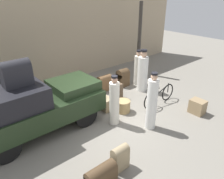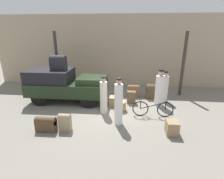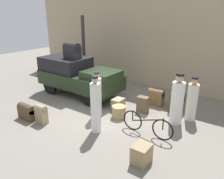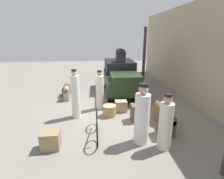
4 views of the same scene
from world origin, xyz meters
TOP-DOWN VIEW (x-y plane):
  - ground_plane at (0.00, 0.00)m, footprint 30.00×30.00m
  - station_building_facade at (0.00, 4.08)m, footprint 16.00×0.15m
  - canopy_pillar_left at (-3.22, 2.42)m, footprint 0.17×0.17m
  - truck at (-2.31, 0.93)m, footprint 3.95×1.70m
  - bicycle at (2.01, -0.44)m, footprint 1.73×0.04m
  - wicker_basket at (0.61, 0.07)m, footprint 0.51×0.51m
  - porter_with_bicycle at (2.46, 0.84)m, footprint 0.43×0.43m
  - porter_carrying_trunk at (0.59, -1.21)m, footprint 0.32×0.32m
  - conductor_in_dark_uniform at (-0.12, -0.28)m, footprint 0.32×0.32m
  - porter_lifting_near_truck at (2.80, 1.41)m, footprint 0.37×0.37m
  - trunk_barrel_dark at (2.16, 1.73)m, footprint 0.49×0.43m
  - suitcase_black_upright at (1.11, 0.96)m, footprint 0.42×0.28m
  - trunk_large_brown at (-2.01, -1.99)m, footprint 0.73×0.31m
  - trunk_wicker_pale at (2.53, -1.73)m, footprint 0.41×0.51m
  - suitcase_tan_flat at (0.23, 0.57)m, footprint 0.38×0.49m
  - trunk_umber_medium at (-1.33, -1.87)m, footprint 0.44×0.24m
  - suitcase_small_leather at (1.23, 1.87)m, footprint 0.63×0.31m
  - trunk_on_truck_roof at (-2.54, 0.93)m, footprint 0.75×0.44m

SIDE VIEW (x-z plane):
  - ground_plane at x=0.00m, z-range 0.00..0.00m
  - wicker_basket at x=0.61m, z-range 0.00..0.43m
  - suitcase_tan_flat at x=0.23m, z-range 0.00..0.46m
  - trunk_wicker_pale at x=2.53m, z-range 0.00..0.50m
  - trunk_large_brown at x=-2.01m, z-range 0.01..0.58m
  - suitcase_black_upright at x=1.11m, z-range 0.00..0.62m
  - bicycle at x=2.01m, z-range -0.01..0.72m
  - trunk_umber_medium at x=-1.33m, z-range 0.02..0.69m
  - suitcase_small_leather at x=1.23m, z-range 0.02..0.71m
  - trunk_barrel_dark at x=2.16m, z-range 0.02..0.81m
  - porter_lifting_near_truck at x=2.80m, z-range -0.07..1.53m
  - conductor_in_dark_uniform at x=-0.12m, z-range -0.06..1.62m
  - porter_with_bicycle at x=2.46m, z-range -0.08..1.71m
  - porter_carrying_trunk at x=0.59m, z-range -0.06..1.81m
  - truck at x=-2.31m, z-range 0.10..1.77m
  - canopy_pillar_left at x=-3.22m, z-range 0.00..3.50m
  - trunk_on_truck_roof at x=-2.54m, z-range 1.67..2.38m
  - station_building_facade at x=0.00m, z-range 0.00..4.50m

